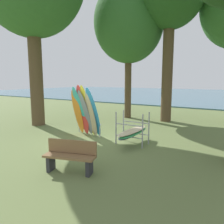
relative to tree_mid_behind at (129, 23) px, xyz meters
name	(u,v)px	position (x,y,z in m)	size (l,w,h in m)	color
ground_plane	(88,141)	(1.09, -5.64, -5.88)	(80.00, 80.00, 0.00)	olive
lake_water	(205,95)	(1.09, 24.56, -5.83)	(80.00, 36.00, 0.10)	#477084
tree_mid_behind	(129,23)	(0.00, 0.00, 0.00)	(4.27, 4.27, 8.37)	brown
leaning_board_pile	(85,112)	(0.51, -5.03, -4.82)	(1.60, 0.92, 2.24)	orange
board_storage_rack	(133,132)	(2.84, -5.09, -5.40)	(1.15, 2.13, 1.25)	#9EA0A5
park_bench	(70,156)	(2.55, -8.25, -5.42)	(1.46, 0.79, 0.85)	#2D2D33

